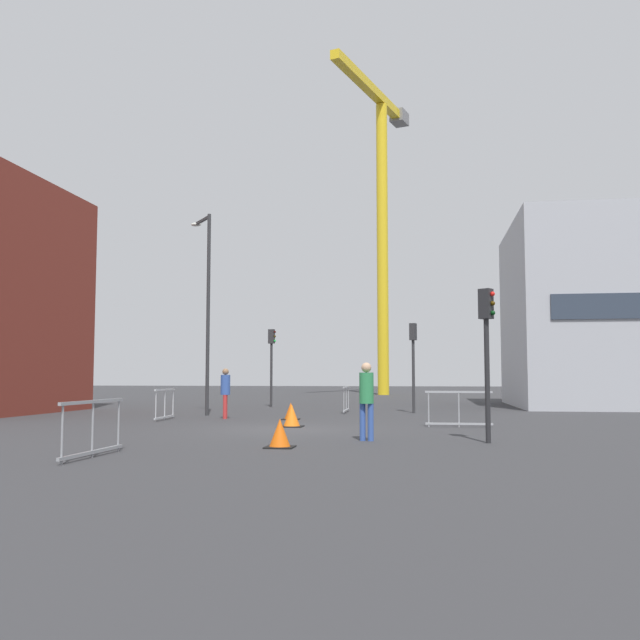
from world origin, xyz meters
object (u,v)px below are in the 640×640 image
Objects in this scene: traffic_cone_by_barrier at (292,416)px; traffic_light_corner at (413,352)px; streetlamp_tall at (207,297)px; construction_crane at (381,199)px; pedestrian_walking at (366,395)px; traffic_cone_striped at (280,434)px; traffic_light_median at (272,354)px; pedestrian_waiting at (225,389)px; traffic_light_verge at (487,338)px; traffic_cone_orange at (291,412)px.

traffic_light_corner is at bearing 67.39° from traffic_cone_by_barrier.
streetlamp_tall is 11.65× the size of traffic_cone_by_barrier.
pedestrian_walking is at bearing -87.05° from construction_crane.
traffic_cone_striped is at bearing -100.21° from traffic_light_corner.
pedestrian_waiting is (0.39, -9.35, -1.52)m from traffic_light_median.
traffic_light_median is 18.21m from pedestrian_walking.
traffic_cone_by_barrier is at bearing 141.52° from traffic_light_verge.
construction_crane is 13.25× the size of pedestrian_walking.
traffic_light_median is at bearing 109.67° from pedestrian_walking.
streetlamp_tall is 4.26× the size of pedestrian_walking.
traffic_cone_orange is (3.82, -2.21, -4.34)m from streetlamp_tall.
construction_crane reaches higher than traffic_light_verge.
traffic_light_median reaches higher than pedestrian_walking.
traffic_light_corner is 6.92m from traffic_cone_orange.
streetlamp_tall is 2.07× the size of traffic_light_median.
traffic_light_verge is at bearing 20.88° from traffic_cone_striped.
construction_crane reaches higher than pedestrian_walking.
traffic_light_median is at bearing 82.22° from streetlamp_tall.
pedestrian_walking is 2.98× the size of traffic_cone_striped.
construction_crane is at bearing 92.95° from pedestrian_walking.
traffic_light_corner is 2.06× the size of pedestrian_waiting.
streetlamp_tall reaches higher than traffic_cone_by_barrier.
pedestrian_walking is at bearing -70.33° from traffic_light_median.
streetlamp_tall is 14.17m from traffic_light_verge.
pedestrian_walking is 3.12× the size of traffic_cone_orange.
traffic_cone_orange is 0.88× the size of traffic_cone_by_barrier.
streetlamp_tall is 4.33m from pedestrian_waiting.
traffic_cone_striped is (4.40, -18.94, -2.28)m from traffic_light_median.
traffic_light_median is (-8.92, 17.21, 0.16)m from traffic_light_verge.
traffic_light_verge is at bearing -62.62° from traffic_light_median.
traffic_light_verge is 0.93× the size of traffic_light_median.
streetlamp_tall is at bearing -160.53° from traffic_light_corner.
traffic_cone_striped is (-2.60, -14.43, -2.21)m from traffic_light_corner.
streetlamp_tall is at bearing 149.88° from traffic_cone_orange.
traffic_cone_striped is at bearing -132.82° from pedestrian_walking.
traffic_cone_striped is (1.58, -9.39, 0.01)m from traffic_cone_orange.
traffic_cone_by_barrier is at bearing 121.96° from pedestrian_walking.
traffic_light_corner is at bearing 36.29° from pedestrian_waiting.
traffic_cone_striped is (0.30, -40.90, -15.43)m from construction_crane.
streetlamp_tall reaches higher than traffic_cone_orange.
traffic_cone_striped is at bearing -65.05° from streetlamp_tall.
traffic_light_verge is 5.25× the size of traffic_cone_by_barrier.
traffic_cone_striped is (4.00, -9.58, -0.76)m from pedestrian_waiting.
traffic_light_verge is 11.67m from pedestrian_waiting.
streetlamp_tall reaches higher than traffic_cone_striped.
streetlamp_tall reaches higher than pedestrian_waiting.
streetlamp_tall is 6.19m from traffic_cone_orange.
traffic_light_corner is (2.91, -26.47, -13.22)m from construction_crane.
traffic_light_verge is at bearing -44.90° from streetlamp_tall.
construction_crane is 38.13m from traffic_cone_by_barrier.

